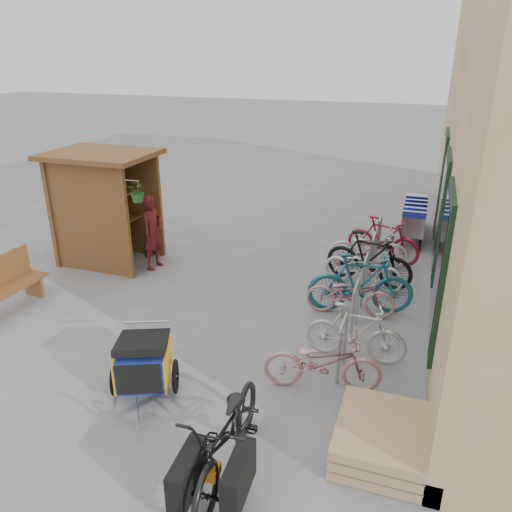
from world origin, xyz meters
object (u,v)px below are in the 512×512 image
(person_kiosk, at_px, (153,232))
(bike_4, at_px, (363,267))
(bench, at_px, (3,285))
(bike_6, at_px, (368,248))
(bike_3, at_px, (361,283))
(bike_5, at_px, (369,259))
(bike_7, at_px, (383,240))
(kiosk, at_px, (101,192))
(shopping_carts, at_px, (415,215))
(bike_0, at_px, (323,362))
(bike_2, at_px, (350,294))
(cargo_bike, at_px, (228,438))
(bike_1, at_px, (355,333))
(child_trailer, at_px, (144,361))
(pallet_stack, at_px, (380,439))

(person_kiosk, height_order, bike_4, person_kiosk)
(bench, distance_m, bike_6, 7.11)
(bike_3, distance_m, bike_5, 1.23)
(bike_5, bearing_deg, bike_7, 6.19)
(kiosk, xyz_separation_m, bike_5, (5.55, 0.69, -1.02))
(bike_5, height_order, bike_6, bike_5)
(kiosk, xyz_separation_m, bike_4, (5.48, 0.50, -1.14))
(shopping_carts, bearing_deg, bike_3, -99.42)
(bike_0, bearing_deg, shopping_carts, -18.84)
(bike_2, bearing_deg, cargo_bike, 166.34)
(kiosk, distance_m, bench, 2.77)
(shopping_carts, xyz_separation_m, cargo_bike, (-1.53, -8.50, -0.06))
(bike_1, height_order, bike_3, bike_3)
(person_kiosk, xyz_separation_m, bike_5, (4.39, 0.68, -0.27))
(bike_1, bearing_deg, child_trailer, 123.92)
(bench, height_order, bike_1, bench)
(bike_5, bearing_deg, bike_3, -166.68)
(bike_5, bearing_deg, person_kiosk, 111.75)
(kiosk, height_order, bike_2, kiosk)
(bike_6, bearing_deg, bike_3, 174.38)
(bike_7, bearing_deg, bike_1, -163.95)
(person_kiosk, height_order, bike_6, person_kiosk)
(child_trailer, xyz_separation_m, bike_5, (2.42, 4.42, 0.05))
(kiosk, relative_size, pallet_stack, 2.08)
(kiosk, bearing_deg, cargo_bike, -44.85)
(bike_1, bearing_deg, pallet_stack, -161.90)
(child_trailer, height_order, bike_2, child_trailer)
(person_kiosk, bearing_deg, bike_5, -76.53)
(bike_1, bearing_deg, bench, 95.10)
(child_trailer, relative_size, bike_2, 0.97)
(bench, bearing_deg, child_trailer, -16.70)
(shopping_carts, bearing_deg, bike_6, -110.42)
(cargo_bike, height_order, bike_7, cargo_bike)
(bench, bearing_deg, bike_5, 30.49)
(bench, distance_m, bike_3, 6.28)
(pallet_stack, xyz_separation_m, bike_4, (-0.80, 4.37, 0.21))
(person_kiosk, relative_size, bike_6, 0.97)
(person_kiosk, bearing_deg, child_trailer, -147.50)
(kiosk, distance_m, shopping_carts, 7.39)
(shopping_carts, height_order, bike_5, bike_5)
(bike_3, relative_size, bike_5, 1.04)
(child_trailer, height_order, bike_4, child_trailer)
(kiosk, relative_size, child_trailer, 1.68)
(cargo_bike, bearing_deg, bike_3, 76.02)
(bike_3, bearing_deg, bike_7, -16.33)
(cargo_bike, distance_m, bike_4, 5.28)
(bike_0, bearing_deg, bike_5, -13.84)
(bench, bearing_deg, bike_1, 6.66)
(bench, bearing_deg, bike_7, 38.41)
(bike_1, bearing_deg, kiosk, 70.86)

